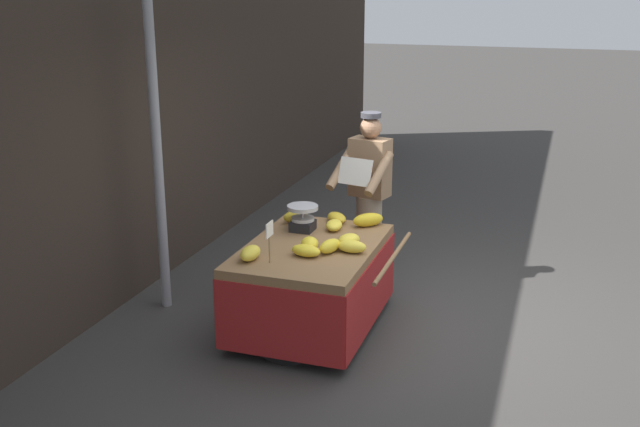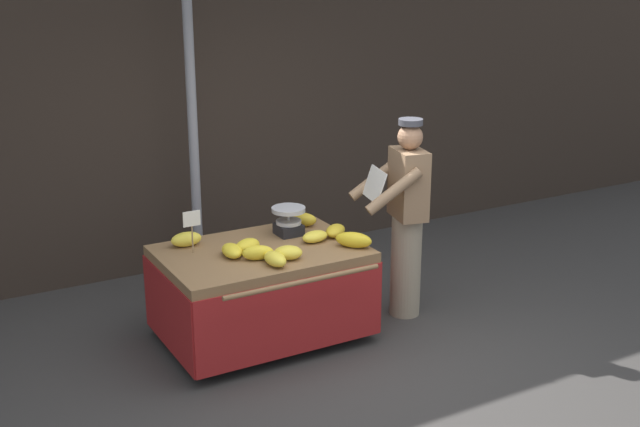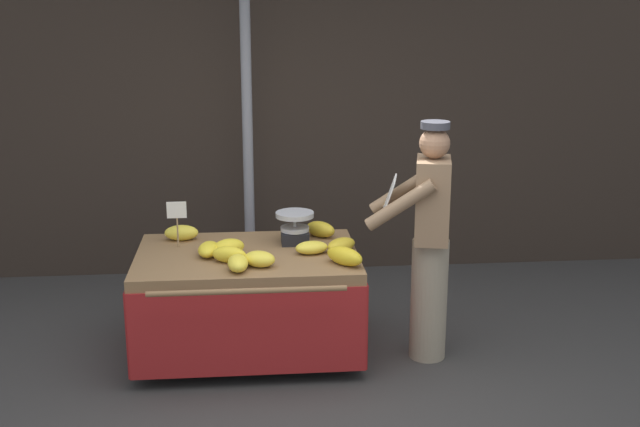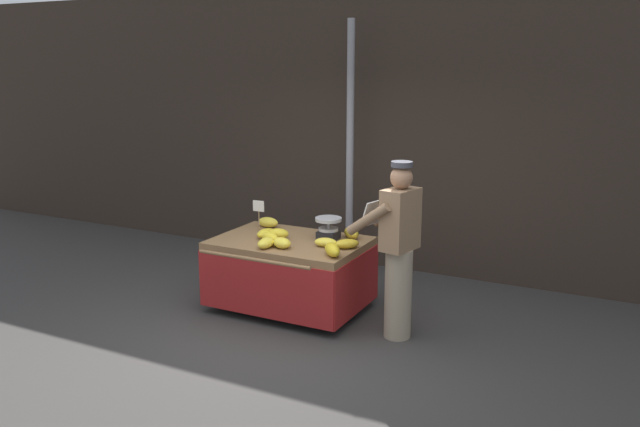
# 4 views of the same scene
# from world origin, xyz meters

# --- Properties ---
(ground_plane) EXTENTS (60.00, 60.00, 0.00)m
(ground_plane) POSITION_xyz_m (0.00, 0.00, 0.00)
(ground_plane) COLOR #383533
(back_wall) EXTENTS (16.00, 0.24, 3.53)m
(back_wall) POSITION_xyz_m (0.00, 2.90, 1.76)
(back_wall) COLOR #332821
(back_wall) RESTS_ON ground
(street_pole) EXTENTS (0.09, 0.09, 3.10)m
(street_pole) POSITION_xyz_m (-0.39, 2.38, 1.55)
(street_pole) COLOR gray
(street_pole) RESTS_ON ground
(banana_cart) EXTENTS (1.59, 1.28, 0.77)m
(banana_cart) POSITION_xyz_m (-0.42, 0.92, 0.56)
(banana_cart) COLOR olive
(banana_cart) RESTS_ON ground
(weighing_scale) EXTENTS (0.28, 0.28, 0.23)m
(weighing_scale) POSITION_xyz_m (-0.06, 1.13, 0.89)
(weighing_scale) COLOR black
(weighing_scale) RESTS_ON banana_cart
(price_sign) EXTENTS (0.14, 0.01, 0.34)m
(price_sign) POSITION_xyz_m (-0.91, 1.10, 1.02)
(price_sign) COLOR #997A51
(price_sign) RESTS_ON banana_cart
(banana_bunch_0) EXTENTS (0.25, 0.14, 0.12)m
(banana_bunch_0) POSITION_xyz_m (-0.90, 1.28, 0.83)
(banana_bunch_0) COLOR yellow
(banana_bunch_0) RESTS_ON banana_cart
(banana_bunch_1) EXTENTS (0.17, 0.27, 0.10)m
(banana_bunch_1) POSITION_xyz_m (-0.68, 0.88, 0.82)
(banana_bunch_1) COLOR yellow
(banana_bunch_1) RESTS_ON banana_cart
(banana_bunch_2) EXTENTS (0.26, 0.22, 0.11)m
(banana_bunch_2) POSITION_xyz_m (-0.54, 0.90, 0.83)
(banana_bunch_2) COLOR yellow
(banana_bunch_2) RESTS_ON banana_cart
(banana_bunch_3) EXTENTS (0.26, 0.18, 0.11)m
(banana_bunch_3) POSITION_xyz_m (-0.54, 0.72, 0.83)
(banana_bunch_3) COLOR yellow
(banana_bunch_3) RESTS_ON banana_cart
(banana_bunch_4) EXTENTS (0.28, 0.28, 0.09)m
(banana_bunch_4) POSITION_xyz_m (0.25, 0.91, 0.82)
(banana_bunch_4) COLOR gold
(banana_bunch_4) RESTS_ON banana_cart
(banana_bunch_5) EXTENTS (0.27, 0.26, 0.12)m
(banana_bunch_5) POSITION_xyz_m (0.14, 1.27, 0.83)
(banana_bunch_5) COLOR gold
(banana_bunch_5) RESTS_ON banana_cart
(banana_bunch_6) EXTENTS (0.25, 0.18, 0.09)m
(banana_bunch_6) POSITION_xyz_m (0.04, 0.86, 0.82)
(banana_bunch_6) COLOR yellow
(banana_bunch_6) RESTS_ON banana_cart
(banana_bunch_7) EXTENTS (0.26, 0.23, 0.11)m
(banana_bunch_7) POSITION_xyz_m (-0.33, 0.62, 0.82)
(banana_bunch_7) COLOR yellow
(banana_bunch_7) RESTS_ON banana_cart
(banana_bunch_8) EXTENTS (0.14, 0.25, 0.10)m
(banana_bunch_8) POSITION_xyz_m (-0.48, 0.55, 0.82)
(banana_bunch_8) COLOR yellow
(banana_bunch_8) RESTS_ON banana_cart
(banana_bunch_9) EXTENTS (0.29, 0.31, 0.12)m
(banana_bunch_9) POSITION_xyz_m (0.24, 0.60, 0.83)
(banana_bunch_9) COLOR gold
(banana_bunch_9) RESTS_ON banana_cart
(vendor_person) EXTENTS (0.65, 0.60, 1.71)m
(vendor_person) POSITION_xyz_m (0.85, 0.76, 0.87)
(vendor_person) COLOR gray
(vendor_person) RESTS_ON ground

